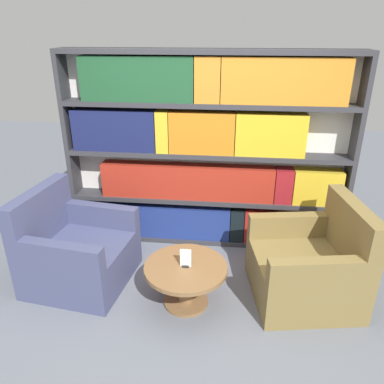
{
  "coord_description": "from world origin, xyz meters",
  "views": [
    {
      "loc": [
        0.28,
        -2.55,
        2.37
      ],
      "look_at": [
        -0.09,
        0.73,
        0.91
      ],
      "focal_mm": 35.0,
      "sensor_mm": 36.0,
      "label": 1
    }
  ],
  "objects": [
    {
      "name": "armchair_left",
      "position": [
        -1.22,
        0.46,
        0.31
      ],
      "size": [
        1.03,
        1.03,
        0.96
      ],
      "rotation": [
        0.0,
        0.0,
        1.44
      ],
      "color": "#42476B",
      "rests_on": "ground_plane"
    },
    {
      "name": "table_sign",
      "position": [
        -0.09,
        0.22,
        0.49
      ],
      "size": [
        0.1,
        0.06,
        0.17
      ],
      "color": "black",
      "rests_on": "coffee_table"
    },
    {
      "name": "armchair_right",
      "position": [
        1.04,
        0.47,
        0.31
      ],
      "size": [
        1.05,
        1.05,
        0.96
      ],
      "rotation": [
        0.0,
        0.0,
        -1.4
      ],
      "color": "olive",
      "rests_on": "ground_plane"
    },
    {
      "name": "coffee_table",
      "position": [
        -0.09,
        0.22,
        0.29
      ],
      "size": [
        0.75,
        0.75,
        0.41
      ],
      "color": "brown",
      "rests_on": "ground_plane"
    },
    {
      "name": "bookshelf",
      "position": [
        -0.02,
        1.4,
        1.09
      ],
      "size": [
        3.14,
        0.3,
        2.17
      ],
      "color": "silver",
      "rests_on": "ground_plane"
    },
    {
      "name": "ground_plane",
      "position": [
        0.0,
        0.0,
        0.0
      ],
      "size": [
        14.0,
        14.0,
        0.0
      ],
      "primitive_type": "plane",
      "color": "slate"
    }
  ]
}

